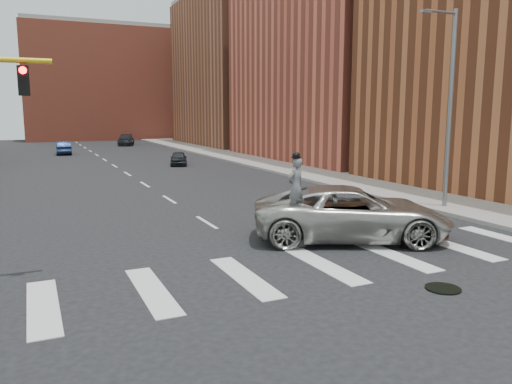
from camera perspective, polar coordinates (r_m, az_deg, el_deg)
name	(u,v)px	position (r m, az deg, el deg)	size (l,w,h in m)	color
ground_plane	(303,282)	(13.69, 5.39, -10.17)	(160.00, 160.00, 0.00)	black
sidewalk_right	(284,166)	(41.10, 3.21, 2.93)	(5.00, 90.00, 0.18)	gray
manhole	(443,289)	(13.94, 20.59, -10.29)	(0.90, 0.90, 0.04)	black
building_mid	(349,33)	(50.63, 10.60, 17.48)	(16.00, 22.00, 24.00)	#C7563E
building_far	(248,72)	(71.34, -0.87, 13.54)	(16.00, 22.00, 20.00)	#965237
building_backdrop	(106,85)	(90.17, -16.81, 11.60)	(26.00, 14.00, 18.00)	#C7563E
streetlight	(449,103)	(24.44, 21.17, 9.42)	(2.05, 0.20, 9.00)	slate
stilt_performer	(295,208)	(16.83, 4.52, -1.81)	(0.82, 0.68, 3.21)	black
suv_crossing	(352,213)	(18.04, 10.88, -2.40)	(3.19, 6.92, 1.92)	#A8A59E
car_near	(179,158)	(43.36, -8.84, 3.82)	(1.38, 3.43, 1.17)	black
car_mid	(64,148)	(57.76, -21.13, 4.73)	(1.47, 4.22, 1.39)	#15254A
car_far	(126,140)	(70.77, -14.63, 5.77)	(2.06, 5.07, 1.47)	black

